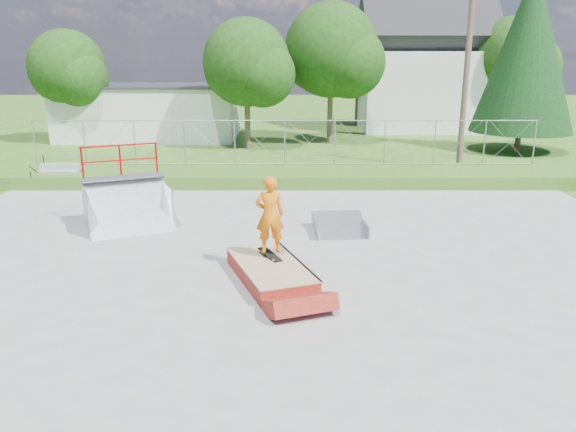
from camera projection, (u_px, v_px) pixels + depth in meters
name	position (u px, v px, depth m)	size (l,w,h in m)	color
ground	(283.00, 274.00, 12.69)	(120.00, 120.00, 0.00)	#355919
concrete_pad	(283.00, 273.00, 12.68)	(20.00, 16.00, 0.04)	gray
grass_berm	(285.00, 176.00, 21.75)	(24.00, 3.00, 0.50)	#355919
grind_box	(270.00, 272.00, 12.24)	(2.14, 2.97, 0.40)	maroon
quarter_pipe	(127.00, 190.00, 15.70)	(2.27, 1.92, 2.27)	#A2A5AA
flat_bank_ramp	(340.00, 226.00, 15.50)	(1.41, 1.50, 0.43)	#A2A5AA
skateboard	(270.00, 255.00, 12.58)	(0.22, 0.80, 0.02)	black
skater	(270.00, 218.00, 12.34)	(0.63, 0.41, 1.73)	orange
concrete_stairs	(57.00, 177.00, 20.94)	(1.50, 1.60, 0.80)	gray
chain_link_fence	(285.00, 143.00, 22.40)	(20.00, 0.06, 1.80)	gray
utility_building_flat	(151.00, 112.00, 33.42)	(10.00, 6.00, 3.00)	silver
gable_house	(423.00, 70.00, 36.64)	(8.40, 6.08, 8.94)	silver
utility_pole	(466.00, 74.00, 23.13)	(0.24, 0.24, 8.00)	brown
tree_left_near	(251.00, 66.00, 28.67)	(4.76, 4.48, 6.65)	brown
tree_center	(337.00, 54.00, 30.40)	(5.44, 5.12, 7.60)	brown
tree_left_far	(71.00, 71.00, 30.67)	(4.42, 4.16, 6.18)	brown
tree_right_far	(518.00, 59.00, 34.35)	(5.10, 4.80, 7.12)	brown
tree_back_mid	(362.00, 73.00, 38.48)	(4.08, 3.84, 5.70)	brown
conifer_tree	(528.00, 49.00, 27.65)	(5.04, 5.04, 9.10)	brown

